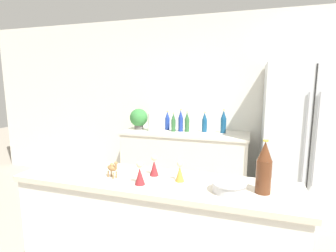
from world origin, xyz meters
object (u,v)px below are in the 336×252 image
Objects in this scene: fruit_bowl at (229,186)px; wise_man_figurine_purple at (154,167)px; wise_man_figurine_blue at (180,173)px; camel_figurine at (112,168)px; paper_towel_roll at (152,122)px; back_bottle_1 at (181,121)px; back_bottle_4 at (223,122)px; back_bottle_2 at (205,122)px; refrigerator at (304,141)px; back_bottle_5 at (187,122)px; back_bottle_0 at (173,123)px; back_bottle_3 at (167,121)px; potted_plant at (139,118)px; wise_man_figurine_crimson at (140,175)px; wine_bottle at (264,168)px.

fruit_bowl is 0.51m from wise_man_figurine_purple.
camel_figurine is at bearing -170.68° from wise_man_figurine_blue.
back_bottle_1 is (0.39, 0.10, 0.02)m from paper_towel_roll.
back_bottle_2 is at bearing -178.98° from back_bottle_4.
refrigerator is at bearing -4.14° from back_bottle_1.
paper_towel_roll is 0.50m from back_bottle_5.
back_bottle_0 is 0.96× the size of back_bottle_3.
camel_figurine is at bearing -89.39° from back_bottle_5.
wise_man_figurine_purple reaches higher than camel_figurine.
back_bottle_2 is at bearing 4.94° from potted_plant.
wise_man_figurine_blue is (-1.02, -1.92, 0.14)m from refrigerator.
back_bottle_4 is (-0.97, 0.18, 0.16)m from refrigerator.
refrigerator is 6.05× the size of potted_plant.
fruit_bowl is (0.94, -2.07, -0.01)m from back_bottle_0.
potted_plant is at bearing -175.06° from back_bottle_2.
camel_figurine is (-1.45, -1.99, 0.15)m from refrigerator.
wise_man_figurine_crimson is (-0.26, -2.22, -0.01)m from back_bottle_4.
wise_man_figurine_crimson is at bearing -96.66° from back_bottle_4.
refrigerator is 6.98× the size of back_bottle_0.
back_bottle_4 is 1.14× the size of back_bottle_5.
back_bottle_0 is at bearing -157.72° from back_bottle_1.
back_bottle_3 is at bearing 43.86° from paper_towel_roll.
back_bottle_0 is 0.44m from back_bottle_2.
wine_bottle is (1.42, -1.96, 0.09)m from paper_towel_roll.
back_bottle_2 reaches higher than wise_man_figurine_blue.
wise_man_figurine_blue is at bearing -91.23° from back_bottle_4.
fruit_bowl is 0.73m from camel_figurine.
camel_figurine is (0.75, -2.08, -0.02)m from potted_plant.
potted_plant reaches higher than paper_towel_roll.
potted_plant is at bearing 114.23° from wise_man_figurine_crimson.
wine_bottle is at bearing 13.97° from fruit_bowl.
back_bottle_3 is 2.20m from camel_figurine.
wise_man_figurine_crimson is (0.24, -2.16, 0.01)m from back_bottle_5.
back_bottle_1 reaches higher than camel_figurine.
back_bottle_2 is (0.33, 0.06, -0.02)m from back_bottle_1.
back_bottle_0 is 0.11m from back_bottle_1.
camel_figurine is (-0.47, -2.17, -0.01)m from back_bottle_4.
refrigerator is at bearing -8.01° from back_bottle_2.
wise_man_figurine_purple is at bearing -68.38° from paper_towel_roll.
back_bottle_1 is at bearing 104.90° from wise_man_figurine_blue.
back_bottle_5 is at bearing 109.68° from fruit_bowl.
back_bottle_0 is 2.31m from wine_bottle.
refrigerator is at bearing 58.95° from wise_man_figurine_crimson.
fruit_bowl is at bearing -76.56° from back_bottle_2.
wine_bottle is 2.18× the size of wise_man_figurine_purple.
back_bottle_3 is 2.42m from fruit_bowl.
potted_plant is 2.65× the size of camel_figurine.
refrigerator is at bearing 57.29° from wise_man_figurine_purple.
potted_plant is 1.22m from back_bottle_4.
fruit_bowl is (1.48, -2.08, -0.05)m from potted_plant.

